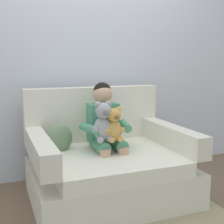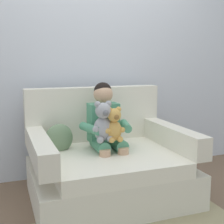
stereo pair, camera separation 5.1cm
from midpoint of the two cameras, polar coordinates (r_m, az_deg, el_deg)
name	(u,v)px [view 2 (the right image)]	position (r m, az deg, el deg)	size (l,w,h in m)	color
ground_plane	(110,198)	(2.77, 0.08, -15.73)	(8.00, 8.00, 0.00)	brown
back_wall	(85,49)	(3.21, -4.56, 11.60)	(6.00, 0.10, 2.60)	silver
armchair	(108,165)	(2.70, -0.27, -9.82)	(1.30, 1.03, 0.93)	silver
seated_child	(106,125)	(2.65, -0.53, -2.48)	(0.45, 0.39, 0.82)	#4C9370
plush_honey	(114,125)	(2.50, 0.99, -2.51)	(0.17, 0.14, 0.29)	gold
plush_grey	(103,123)	(2.49, -1.06, -2.02)	(0.20, 0.16, 0.34)	#9E9EA3
throw_pillow	(59,139)	(2.67, -9.34, -4.97)	(0.26, 0.12, 0.26)	slate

